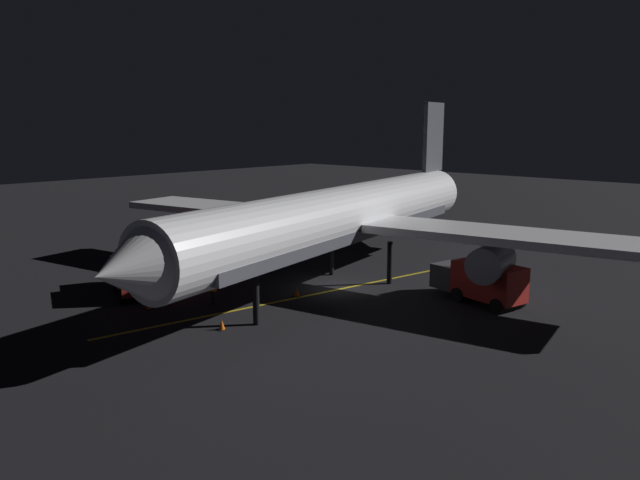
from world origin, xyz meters
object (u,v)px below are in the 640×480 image
catering_truck (481,282)px  traffic_cone_under_wing (222,325)px  baggage_truck (133,276)px  traffic_cone_near_left (149,289)px  traffic_cone_near_right (297,292)px  airliner (346,217)px  ground_crew_worker (213,290)px  traffic_cone_far (149,305)px

catering_truck → traffic_cone_under_wing: catering_truck is taller
baggage_truck → traffic_cone_near_left: baggage_truck is taller
traffic_cone_near_left → traffic_cone_near_right: (-7.63, -5.92, 0.00)m
airliner → catering_truck: (-8.63, -2.59, -3.35)m
ground_crew_worker → baggage_truck: bearing=20.0°
ground_crew_worker → traffic_cone_under_wing: ground_crew_worker is taller
catering_truck → baggage_truck: bearing=38.0°
catering_truck → ground_crew_worker: size_ratio=3.63×
baggage_truck → traffic_cone_under_wing: size_ratio=11.10×
traffic_cone_far → catering_truck: bearing=-132.8°
traffic_cone_under_wing → ground_crew_worker: bearing=-31.9°
ground_crew_worker → traffic_cone_near_right: size_ratio=3.16×
baggage_truck → traffic_cone_far: size_ratio=11.10×
baggage_truck → traffic_cone_near_left: (-0.48, -0.82, -0.94)m
baggage_truck → traffic_cone_near_right: size_ratio=11.10×
catering_truck → traffic_cone_far: size_ratio=11.49×
baggage_truck → traffic_cone_far: baggage_truck is taller
traffic_cone_near_left → traffic_cone_near_right: size_ratio=1.00×
ground_crew_worker → traffic_cone_far: bearing=58.0°
airliner → traffic_cone_far: size_ratio=72.03×
ground_crew_worker → traffic_cone_far: size_ratio=3.16×
catering_truck → traffic_cone_near_left: (16.75, 12.64, -1.04)m
baggage_truck → traffic_cone_under_wing: 9.82m
baggage_truck → catering_truck: (-17.23, -13.46, 0.11)m
traffic_cone_far → baggage_truck: bearing=-17.4°
ground_crew_worker → traffic_cone_far: (2.01, 3.22, -0.64)m
baggage_truck → ground_crew_worker: bearing=-160.0°
airliner → baggage_truck: bearing=51.6°
traffic_cone_under_wing → catering_truck: bearing=-118.2°
baggage_truck → traffic_cone_near_right: (-8.11, -6.74, -0.94)m
airliner → baggage_truck: size_ratio=6.49×
catering_truck → ground_crew_worker: 16.22m
catering_truck → airliner: bearing=16.7°
baggage_truck → traffic_cone_near_left: size_ratio=11.10×
traffic_cone_near_left → traffic_cone_far: bearing=148.3°
airliner → traffic_cone_near_left: size_ratio=72.03×
catering_truck → traffic_cone_under_wing: size_ratio=11.49×
baggage_truck → ground_crew_worker: baggage_truck is taller
ground_crew_worker → traffic_cone_under_wing: size_ratio=3.16×
traffic_cone_near_right → traffic_cone_under_wing: same height
traffic_cone_near_right → traffic_cone_far: size_ratio=1.00×
airliner → traffic_cone_far: (4.92, 12.02, -4.39)m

